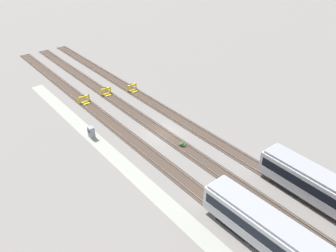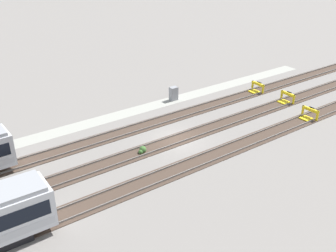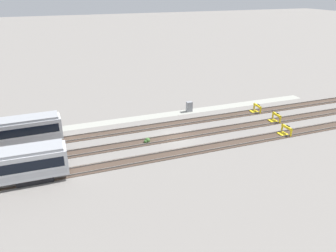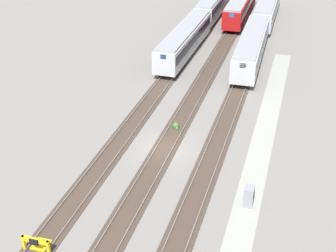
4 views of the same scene
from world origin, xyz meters
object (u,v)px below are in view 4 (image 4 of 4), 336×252
(subway_car_front_row_right_inner, at_px, (251,47))
(electrical_cabinet, at_px, (249,196))
(subway_car_front_row_leftmost, at_px, (185,40))
(bumper_stop_middle_track, at_px, (38,243))
(subway_car_front_row_rightmost, at_px, (240,6))
(weed_clump, at_px, (176,126))
(subway_car_front_row_left_inner, at_px, (214,3))
(subway_car_front_row_centre, at_px, (267,8))

(subway_car_front_row_right_inner, height_order, electrical_cabinet, subway_car_front_row_right_inner)
(subway_car_front_row_leftmost, relative_size, bumper_stop_middle_track, 9.00)
(subway_car_front_row_rightmost, distance_m, weed_clump, 37.76)
(subway_car_front_row_right_inner, bearing_deg, subway_car_front_row_leftmost, 90.00)
(subway_car_front_row_rightmost, xyz_separation_m, bumper_stop_middle_track, (-55.92, 4.33, -1.53))
(subway_car_front_row_right_inner, height_order, subway_car_front_row_rightmost, same)
(subway_car_front_row_left_inner, relative_size, weed_clump, 19.57)
(weed_clump, bearing_deg, subway_car_front_row_rightmost, -0.14)
(weed_clump, bearing_deg, subway_car_front_row_centre, -6.59)
(subway_car_front_row_left_inner, height_order, subway_car_front_row_rightmost, same)
(subway_car_front_row_leftmost, bearing_deg, bumper_stop_middle_track, -179.93)
(bumper_stop_middle_track, bearing_deg, subway_car_front_row_left_inner, 0.06)
(subway_car_front_row_rightmost, bearing_deg, subway_car_front_row_centre, -88.05)
(electrical_cabinet, xyz_separation_m, weed_clump, (9.62, 8.36, -0.56))
(subway_car_front_row_right_inner, bearing_deg, bumper_stop_middle_track, 166.88)
(subway_car_front_row_centre, height_order, subway_car_front_row_right_inner, same)
(subway_car_front_row_left_inner, distance_m, weed_clump, 38.49)
(subway_car_front_row_left_inner, distance_m, electrical_cabinet, 49.49)
(subway_car_front_row_rightmost, bearing_deg, subway_car_front_row_left_inner, 83.53)
(subway_car_front_row_leftmost, distance_m, bumper_stop_middle_track, 37.34)
(bumper_stop_middle_track, bearing_deg, subway_car_front_row_centre, -8.73)
(subway_car_front_row_centre, relative_size, electrical_cabinet, 11.27)
(electrical_cabinet, distance_m, weed_clump, 12.75)
(subway_car_front_row_centre, relative_size, weed_clump, 19.60)
(subway_car_front_row_left_inner, relative_size, subway_car_front_row_rightmost, 1.00)
(subway_car_front_row_leftmost, bearing_deg, weed_clump, -167.38)
(bumper_stop_middle_track, bearing_deg, subway_car_front_row_leftmost, 0.07)
(subway_car_front_row_left_inner, distance_m, subway_car_front_row_right_inner, 21.02)
(electrical_cabinet, bearing_deg, subway_car_front_row_leftmost, 23.75)
(subway_car_front_row_centre, xyz_separation_m, bumper_stop_middle_track, (-56.07, 8.61, -1.53))
(subway_car_front_row_right_inner, relative_size, electrical_cabinet, 11.29)
(subway_car_front_row_centre, bearing_deg, weed_clump, 173.41)
(subway_car_front_row_rightmost, distance_m, bumper_stop_middle_track, 56.11)
(bumper_stop_middle_track, xyz_separation_m, weed_clump, (18.21, -4.23, -0.27))
(bumper_stop_middle_track, bearing_deg, subway_car_front_row_right_inner, -13.12)
(subway_car_front_row_left_inner, bearing_deg, subway_car_front_row_leftmost, -179.97)
(weed_clump, bearing_deg, bumper_stop_middle_track, 166.91)
(subway_car_front_row_left_inner, height_order, weed_clump, subway_car_front_row_left_inner)
(subway_car_front_row_right_inner, relative_size, bumper_stop_middle_track, 9.02)
(subway_car_front_row_right_inner, bearing_deg, subway_car_front_row_centre, 0.25)
(subway_car_front_row_leftmost, xyz_separation_m, subway_car_front_row_centre, (18.76, -8.65, 0.00))
(weed_clump, bearing_deg, subway_car_front_row_left_inner, 6.41)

